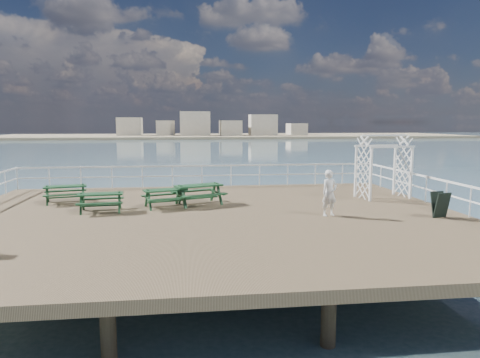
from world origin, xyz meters
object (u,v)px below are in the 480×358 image
Objects in this scene: picnic_table_a at (65,190)px; picnic_table_c at (199,190)px; picnic_table_b at (165,194)px; picnic_table_d at (101,198)px; person at (329,193)px; trellis_arbor at (383,170)px.

picnic_table_a is 0.84× the size of picnic_table_c.
picnic_table_b is 2.36m from picnic_table_d.
picnic_table_a reaches higher than picnic_table_d.
picnic_table_c is (1.28, 0.40, 0.07)m from picnic_table_b.
person reaches higher than picnic_table_b.
picnic_table_a is 5.44m from picnic_table_c.
picnic_table_b is at bearing 7.12° from picnic_table_d.
picnic_table_d is (1.76, -1.98, -0.01)m from picnic_table_a.
picnic_table_d is (-2.29, -0.54, -0.01)m from picnic_table_b.
picnic_table_d is 11.58m from trellis_arbor.
picnic_table_b is 1.14× the size of picnic_table_d.
picnic_table_c is 0.82× the size of trellis_arbor.
picnic_table_a is 0.69× the size of trellis_arbor.
trellis_arbor is (11.46, 1.49, 0.71)m from picnic_table_d.
trellis_arbor reaches higher than picnic_table_b.
picnic_table_c is 3.70m from picnic_table_d.
picnic_table_b is at bearing -33.62° from picnic_table_a.
picnic_table_b is 1.21× the size of person.
picnic_table_c is 7.94m from trellis_arbor.
trellis_arbor reaches higher than person.
picnic_table_a is at bearing 142.91° from picnic_table_b.
picnic_table_c is at bearing -25.09° from picnic_table_a.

